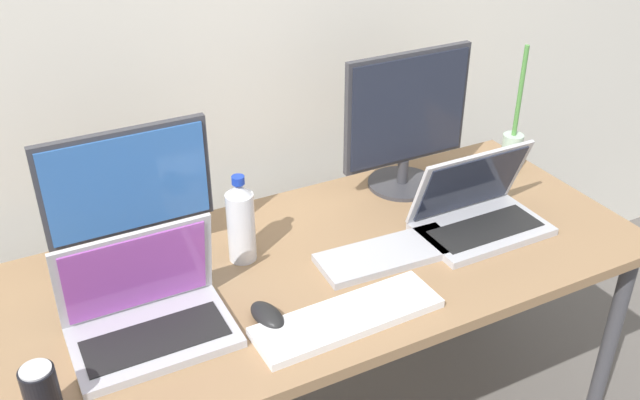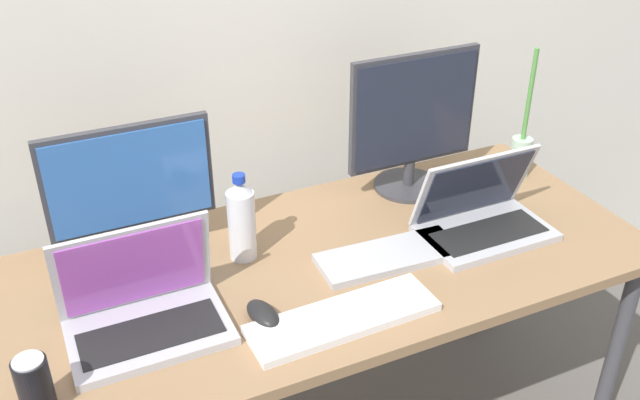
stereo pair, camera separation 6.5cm
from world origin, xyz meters
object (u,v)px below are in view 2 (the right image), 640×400
object	(u,v)px
keyboard_aux	(389,256)
keyboard_main	(343,318)
monitor_center	(413,122)
laptop_secondary	(481,215)
mouse_by_keyboard	(263,314)
bamboo_vase	(521,151)
monitor_left	(131,192)
laptop_silver	(144,307)
soda_can_near_keyboard	(34,385)
work_desk	(320,282)
water_bottle	(242,220)

from	to	relation	value
keyboard_aux	keyboard_main	bearing A→B (deg)	-138.70
keyboard_aux	monitor_center	bearing A→B (deg)	54.60
monitor_center	laptop_secondary	xyz separation A→B (m)	(0.05, -0.29, -0.16)
laptop_secondary	keyboard_main	bearing A→B (deg)	-160.22
laptop_secondary	mouse_by_keyboard	distance (m)	0.67
bamboo_vase	monitor_left	bearing A→B (deg)	177.70
laptop_silver	soda_can_near_keyboard	world-z (taller)	laptop_silver
monitor_left	work_desk	bearing A→B (deg)	-27.56
monitor_center	water_bottle	distance (m)	0.59
mouse_by_keyboard	water_bottle	distance (m)	0.28
monitor_center	bamboo_vase	bearing A→B (deg)	-11.45
keyboard_aux	monitor_left	bearing A→B (deg)	157.05
monitor_left	laptop_silver	distance (m)	0.31
monitor_left	keyboard_main	size ratio (longest dim) A/B	0.93
monitor_center	mouse_by_keyboard	bearing A→B (deg)	-147.54
laptop_silver	mouse_by_keyboard	bearing A→B (deg)	-20.02
work_desk	laptop_silver	xyz separation A→B (m)	(-0.46, -0.07, 0.12)
work_desk	water_bottle	distance (m)	0.26
laptop_secondary	soda_can_near_keyboard	world-z (taller)	laptop_secondary
monitor_left	keyboard_main	world-z (taller)	monitor_left
monitor_left	mouse_by_keyboard	distance (m)	0.45
soda_can_near_keyboard	laptop_silver	bearing A→B (deg)	32.43
work_desk	laptop_secondary	distance (m)	0.47
laptop_silver	water_bottle	distance (m)	0.34
keyboard_aux	mouse_by_keyboard	xyz separation A→B (m)	(-0.37, -0.09, 0.01)
mouse_by_keyboard	soda_can_near_keyboard	xyz separation A→B (m)	(-0.48, -0.06, 0.04)
keyboard_main	bamboo_vase	size ratio (longest dim) A/B	1.09
mouse_by_keyboard	soda_can_near_keyboard	world-z (taller)	soda_can_near_keyboard
work_desk	water_bottle	bearing A→B (deg)	148.00
monitor_left	soda_can_near_keyboard	distance (m)	0.53
mouse_by_keyboard	keyboard_aux	bearing A→B (deg)	4.22
mouse_by_keyboard	water_bottle	bearing A→B (deg)	70.68
laptop_secondary	keyboard_aux	xyz separation A→B (m)	(-0.29, -0.01, -0.04)
keyboard_aux	mouse_by_keyboard	bearing A→B (deg)	-163.54
water_bottle	monitor_left	bearing A→B (deg)	155.77
monitor_left	laptop_silver	bearing A→B (deg)	-100.24
keyboard_aux	mouse_by_keyboard	world-z (taller)	mouse_by_keyboard
work_desk	laptop_silver	size ratio (longest dim) A/B	4.93
laptop_secondary	water_bottle	bearing A→B (deg)	165.63
laptop_secondary	monitor_center	bearing A→B (deg)	99.31
keyboard_main	bamboo_vase	world-z (taller)	bamboo_vase
monitor_left	laptop_secondary	bearing A→B (deg)	-17.24
laptop_silver	laptop_secondary	size ratio (longest dim) A/B	1.00
work_desk	mouse_by_keyboard	world-z (taller)	mouse_by_keyboard
keyboard_main	water_bottle	world-z (taller)	water_bottle
water_bottle	laptop_silver	bearing A→B (deg)	-149.54
keyboard_main	keyboard_aux	bearing A→B (deg)	36.88
soda_can_near_keyboard	monitor_center	bearing A→B (deg)	22.51
keyboard_aux	mouse_by_keyboard	size ratio (longest dim) A/B	3.40
water_bottle	soda_can_near_keyboard	xyz separation A→B (m)	(-0.53, -0.32, -0.05)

